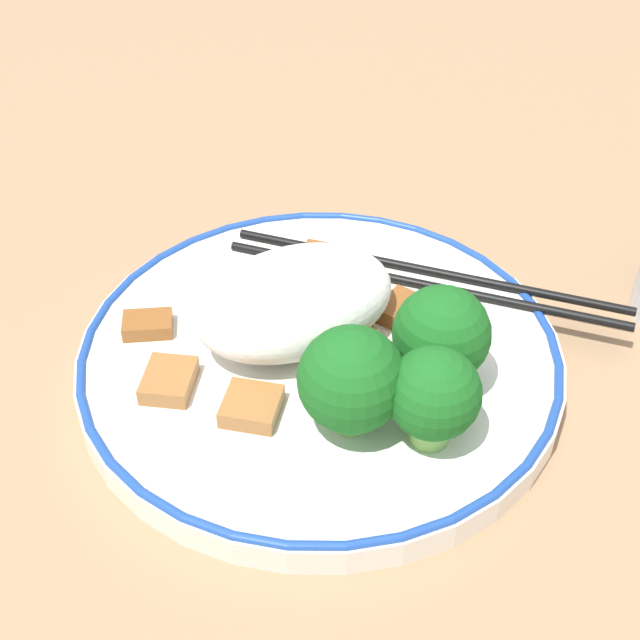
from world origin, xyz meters
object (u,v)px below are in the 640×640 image
object	(u,v)px
broccoli_back_left	(352,380)
broccoli_back_center	(434,395)
broccoli_back_right	(441,335)
chopsticks	(425,277)
plate	(320,357)

from	to	relation	value
broccoli_back_left	broccoli_back_center	distance (m)	0.04
broccoli_back_right	broccoli_back_left	bearing A→B (deg)	6.07
chopsticks	broccoli_back_left	bearing A→B (deg)	40.39
plate	broccoli_back_right	world-z (taller)	broccoli_back_right
broccoli_back_left	broccoli_back_right	xyz separation A→B (m)	(-0.05, -0.01, 0.00)
broccoli_back_left	chopsticks	distance (m)	0.13
plate	broccoli_back_left	distance (m)	0.07
broccoli_back_right	chopsticks	world-z (taller)	broccoli_back_right
chopsticks	plate	bearing A→B (deg)	16.08
broccoli_back_center	chopsticks	size ratio (longest dim) A/B	0.29
plate	broccoli_back_right	xyz separation A→B (m)	(-0.04, 0.05, 0.04)
chopsticks	broccoli_back_right	bearing A→B (deg)	61.09
broccoli_back_center	broccoli_back_right	distance (m)	0.04
broccoli_back_right	chopsticks	bearing A→B (deg)	-118.91
broccoli_back_left	chopsticks	world-z (taller)	broccoli_back_left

